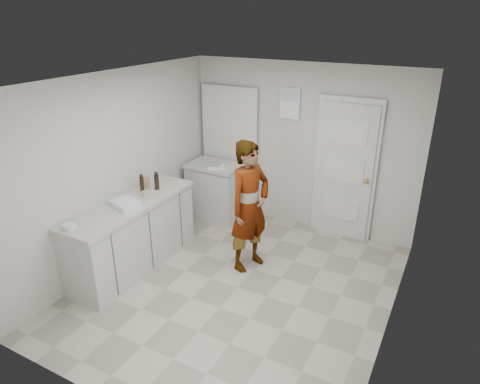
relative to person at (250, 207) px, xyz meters
The scene contains 12 objects.
ground 1.02m from the person, 77.77° to the right, with size 4.00×4.00×0.00m, color gray.
room_shell 1.44m from the person, 92.41° to the left, with size 4.00×4.00×4.00m.
main_counter 1.58m from the person, 151.47° to the right, with size 0.64×1.96×0.93m.
side_counter 1.59m from the person, 137.97° to the left, with size 0.84×0.61×0.93m.
person is the anchor object (origin of this frame).
cake_mix_box 1.48m from the person, behind, with size 0.11×0.05×0.17m, color #A27551.
spice_jar 1.38m from the person, 158.46° to the right, with size 0.05×0.05×0.08m, color tan.
oil_cruet_a 1.32m from the person, behind, with size 0.06×0.06×0.25m.
oil_cruet_b 1.47m from the person, 165.28° to the right, with size 0.05×0.05×0.25m.
baking_dish 1.54m from the person, 147.38° to the right, with size 0.43×0.36×0.06m.
egg_bowl 2.13m from the person, 132.18° to the right, with size 0.15×0.15×0.06m.
papers 1.43m from the person, 138.63° to the left, with size 0.25×0.32×0.01m, color white.
Camera 1 is at (2.09, -3.86, 3.15)m, focal length 32.00 mm.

